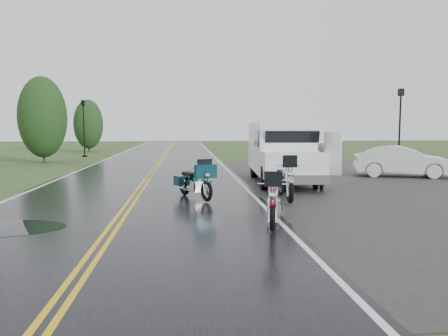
% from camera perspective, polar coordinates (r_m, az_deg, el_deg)
% --- Properties ---
extents(ground, '(120.00, 120.00, 0.00)m').
position_cam_1_polar(ground, '(11.66, -12.99, -5.93)').
color(ground, '#2D471E').
rests_on(ground, ground).
extents(road, '(8.00, 100.00, 0.04)m').
position_cam_1_polar(road, '(21.51, -9.40, -0.68)').
color(road, black).
rests_on(road, ground).
extents(parking_pad, '(14.00, 24.00, 0.03)m').
position_cam_1_polar(parking_pad, '(18.98, 24.59, -1.91)').
color(parking_pad, black).
rests_on(parking_pad, ground).
extents(motorcycle_red, '(1.22, 2.23, 1.25)m').
position_cam_1_polar(motorcycle_red, '(9.28, 6.39, -4.82)').
color(motorcycle_red, '#5A0A14').
rests_on(motorcycle_red, ground).
extents(motorcycle_teal, '(1.60, 2.28, 1.27)m').
position_cam_1_polar(motorcycle_teal, '(12.85, -2.30, -1.89)').
color(motorcycle_teal, '#042833').
rests_on(motorcycle_teal, ground).
extents(motorcycle_silver, '(0.99, 2.37, 1.37)m').
position_cam_1_polar(motorcycle_silver, '(12.65, 8.65, -1.83)').
color(motorcycle_silver, '#9FA3A7').
rests_on(motorcycle_silver, ground).
extents(van_white, '(2.76, 6.45, 2.48)m').
position_cam_1_polar(van_white, '(15.54, 5.38, 1.59)').
color(van_white, white).
rests_on(van_white, ground).
extents(person_at_van, '(0.73, 0.71, 1.69)m').
position_cam_1_polar(person_at_van, '(15.35, 12.46, -0.05)').
color(person_at_van, '#4F4F54').
rests_on(person_at_van, ground).
extents(sedan_white, '(4.43, 2.74, 1.38)m').
position_cam_1_polar(sedan_white, '(21.25, 22.24, 0.74)').
color(sedan_white, silver).
rests_on(sedan_white, ground).
extents(lamp_post_far_left, '(0.37, 0.37, 4.33)m').
position_cam_1_polar(lamp_post_far_left, '(34.79, -17.83, 4.96)').
color(lamp_post_far_left, black).
rests_on(lamp_post_far_left, ground).
extents(lamp_post_far_right, '(0.40, 0.40, 4.63)m').
position_cam_1_polar(lamp_post_far_right, '(28.77, 21.97, 5.10)').
color(lamp_post_far_right, black).
rests_on(lamp_post_far_right, ground).
extents(tree_left_mid, '(2.97, 2.97, 4.65)m').
position_cam_1_polar(tree_left_mid, '(29.91, -22.58, 5.08)').
color(tree_left_mid, '#1E3D19').
rests_on(tree_left_mid, ground).
extents(tree_left_far, '(2.64, 2.64, 4.06)m').
position_cam_1_polar(tree_left_far, '(41.80, -17.28, 4.82)').
color(tree_left_far, '#1E3D19').
rests_on(tree_left_far, ground).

